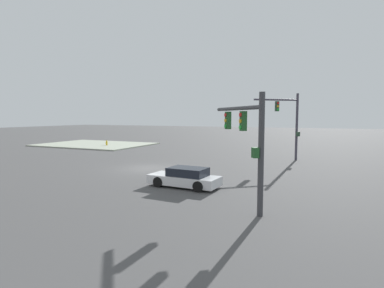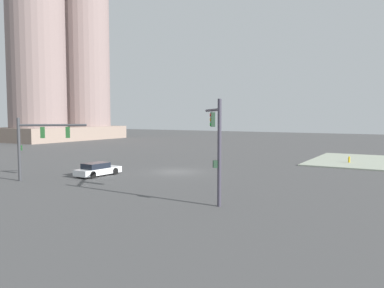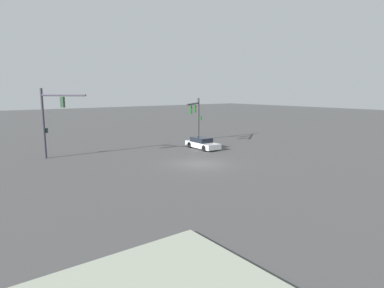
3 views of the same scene
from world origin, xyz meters
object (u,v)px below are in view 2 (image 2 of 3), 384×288
object	(u,v)px
traffic_signal_near_corner	(37,139)
fire_hydrant_on_curb	(349,160)
traffic_signal_opposite_side	(216,138)
sedan_car_approaching	(97,170)

from	to	relation	value
traffic_signal_near_corner	fire_hydrant_on_curb	bearing A→B (deg)	12.18
fire_hydrant_on_curb	traffic_signal_opposite_side	bearing A→B (deg)	170.76
traffic_signal_opposite_side	sedan_car_approaching	world-z (taller)	traffic_signal_opposite_side
traffic_signal_opposite_side	fire_hydrant_on_curb	world-z (taller)	traffic_signal_opposite_side
traffic_signal_near_corner	fire_hydrant_on_curb	size ratio (longest dim) A/B	7.50
traffic_signal_near_corner	sedan_car_approaching	distance (m)	5.91
traffic_signal_opposite_side	fire_hydrant_on_curb	bearing A→B (deg)	-47.57
traffic_signal_near_corner	traffic_signal_opposite_side	bearing A→B (deg)	-37.77
traffic_signal_opposite_side	sedan_car_approaching	xyz separation A→B (m)	(4.24, 14.36, -3.50)
traffic_signal_near_corner	sedan_car_approaching	world-z (taller)	traffic_signal_near_corner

